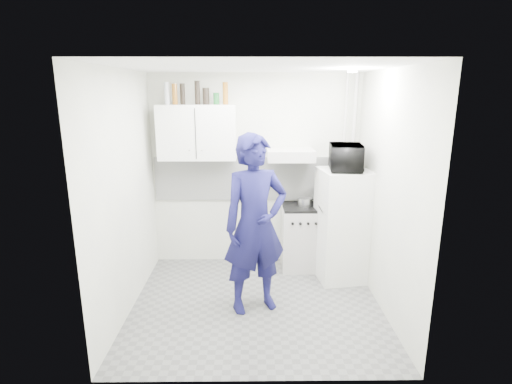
{
  "coord_description": "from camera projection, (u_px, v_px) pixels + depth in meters",
  "views": [
    {
      "loc": [
        -0.05,
        -4.11,
        2.38
      ],
      "look_at": [
        -0.0,
        0.3,
        1.25
      ],
      "focal_mm": 28.0,
      "sensor_mm": 36.0,
      "label": 1
    }
  ],
  "objects": [
    {
      "name": "floor",
      "position": [
        256.0,
        304.0,
        4.57
      ],
      "size": [
        2.8,
        2.8,
        0.0
      ],
      "primitive_type": "plane",
      "color": "#5F5F5D",
      "rests_on": "ground"
    },
    {
      "name": "ceiling",
      "position": [
        256.0,
        67.0,
        3.93
      ],
      "size": [
        2.8,
        2.8,
        0.0
      ],
      "primitive_type": "plane",
      "color": "white",
      "rests_on": "wall_back"
    },
    {
      "name": "wall_back",
      "position": [
        255.0,
        171.0,
        5.46
      ],
      "size": [
        2.8,
        0.0,
        2.8
      ],
      "primitive_type": "plane",
      "rotation": [
        1.57,
        0.0,
        0.0
      ],
      "color": "silver",
      "rests_on": "floor"
    },
    {
      "name": "wall_left",
      "position": [
        125.0,
        195.0,
        4.24
      ],
      "size": [
        0.0,
        2.6,
        2.6
      ],
      "primitive_type": "plane",
      "rotation": [
        1.57,
        0.0,
        1.57
      ],
      "color": "silver",
      "rests_on": "floor"
    },
    {
      "name": "wall_right",
      "position": [
        387.0,
        194.0,
        4.26
      ],
      "size": [
        0.0,
        2.6,
        2.6
      ],
      "primitive_type": "plane",
      "rotation": [
        1.57,
        0.0,
        -1.57
      ],
      "color": "silver",
      "rests_on": "floor"
    },
    {
      "name": "person",
      "position": [
        255.0,
        225.0,
        4.27
      ],
      "size": [
        0.83,
        0.69,
        1.96
      ],
      "primitive_type": "imported",
      "rotation": [
        0.0,
        0.0,
        0.36
      ],
      "color": "#121140",
      "rests_on": "floor"
    },
    {
      "name": "stove",
      "position": [
        301.0,
        238.0,
        5.44
      ],
      "size": [
        0.53,
        0.53,
        0.85
      ],
      "primitive_type": "cube",
      "color": "#B8B3AF",
      "rests_on": "floor"
    },
    {
      "name": "fridge",
      "position": [
        342.0,
        225.0,
        5.06
      ],
      "size": [
        0.67,
        0.67,
        1.43
      ],
      "primitive_type": "cube",
      "rotation": [
        0.0,
        0.0,
        0.14
      ],
      "color": "white",
      "rests_on": "floor"
    },
    {
      "name": "stove_top",
      "position": [
        302.0,
        207.0,
        5.33
      ],
      "size": [
        0.51,
        0.51,
        0.03
      ],
      "primitive_type": "cube",
      "color": "black",
      "rests_on": "stove"
    },
    {
      "name": "saucepan",
      "position": [
        305.0,
        202.0,
        5.34
      ],
      "size": [
        0.18,
        0.18,
        0.1
      ],
      "primitive_type": "cylinder",
      "color": "silver",
      "rests_on": "stove_top"
    },
    {
      "name": "microwave",
      "position": [
        346.0,
        157.0,
        4.85
      ],
      "size": [
        0.6,
        0.44,
        0.31
      ],
      "primitive_type": "imported",
      "rotation": [
        0.0,
        0.0,
        1.45
      ],
      "color": "black",
      "rests_on": "fridge"
    },
    {
      "name": "bottle_a",
      "position": [
        167.0,
        93.0,
        5.02
      ],
      "size": [
        0.06,
        0.06,
        0.28
      ],
      "primitive_type": "cylinder",
      "color": "#B2B7BC",
      "rests_on": "upper_cabinet"
    },
    {
      "name": "bottle_b",
      "position": [
        175.0,
        94.0,
        5.03
      ],
      "size": [
        0.07,
        0.07,
        0.26
      ],
      "primitive_type": "cylinder",
      "color": "brown",
      "rests_on": "upper_cabinet"
    },
    {
      "name": "bottle_c",
      "position": [
        183.0,
        94.0,
        5.03
      ],
      "size": [
        0.06,
        0.06,
        0.26
      ],
      "primitive_type": "cylinder",
      "color": "black",
      "rests_on": "upper_cabinet"
    },
    {
      "name": "bottle_d",
      "position": [
        197.0,
        93.0,
        5.02
      ],
      "size": [
        0.07,
        0.07,
        0.29
      ],
      "primitive_type": "cylinder",
      "color": "black",
      "rests_on": "upper_cabinet"
    },
    {
      "name": "canister_a",
      "position": [
        206.0,
        96.0,
        5.04
      ],
      "size": [
        0.08,
        0.08,
        0.21
      ],
      "primitive_type": "cylinder",
      "color": "black",
      "rests_on": "upper_cabinet"
    },
    {
      "name": "canister_b",
      "position": [
        216.0,
        99.0,
        5.04
      ],
      "size": [
        0.08,
        0.08,
        0.15
      ],
      "primitive_type": "cylinder",
      "color": "#144C1E",
      "rests_on": "upper_cabinet"
    },
    {
      "name": "bottle_e",
      "position": [
        225.0,
        93.0,
        5.03
      ],
      "size": [
        0.07,
        0.07,
        0.28
      ],
      "primitive_type": "cylinder",
      "color": "brown",
      "rests_on": "upper_cabinet"
    },
    {
      "name": "upper_cabinet",
      "position": [
        197.0,
        132.0,
        5.15
      ],
      "size": [
        1.0,
        0.35,
        0.7
      ],
      "primitive_type": "cube",
      "color": "white",
      "rests_on": "wall_back"
    },
    {
      "name": "range_hood",
      "position": [
        290.0,
        155.0,
        5.16
      ],
      "size": [
        0.6,
        0.5,
        0.14
      ],
      "primitive_type": "cube",
      "color": "#B8B3AF",
      "rests_on": "wall_back"
    },
    {
      "name": "backsplash",
      "position": [
        255.0,
        179.0,
        5.47
      ],
      "size": [
        2.74,
        0.03,
        0.6
      ],
      "primitive_type": "cube",
      "color": "white",
      "rests_on": "wall_back"
    },
    {
      "name": "pipe_a",
      "position": [
        351.0,
        172.0,
        5.4
      ],
      "size": [
        0.05,
        0.05,
        2.6
      ],
      "primitive_type": "cylinder",
      "color": "#B8B3AF",
      "rests_on": "floor"
    },
    {
      "name": "pipe_b",
      "position": [
        342.0,
        172.0,
        5.4
      ],
      "size": [
        0.04,
        0.04,
        2.6
      ],
      "primitive_type": "cylinder",
      "color": "#B8B3AF",
      "rests_on": "floor"
    },
    {
      "name": "ceiling_spot_fixture",
      "position": [
        352.0,
        71.0,
        4.14
      ],
      "size": [
        0.1,
        0.1,
        0.02
      ],
      "primitive_type": "cylinder",
      "color": "white",
      "rests_on": "ceiling"
    }
  ]
}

